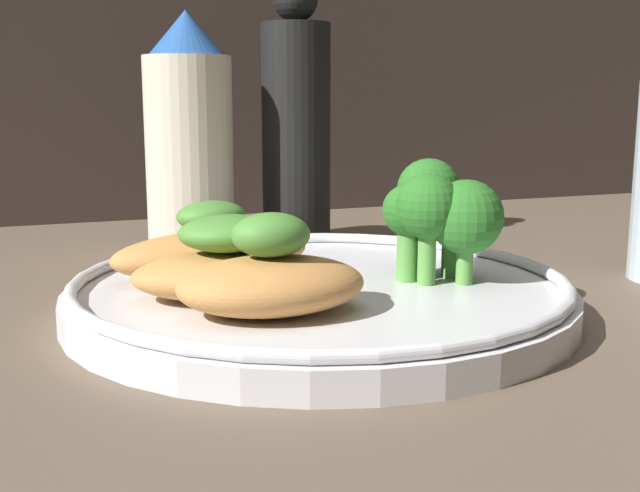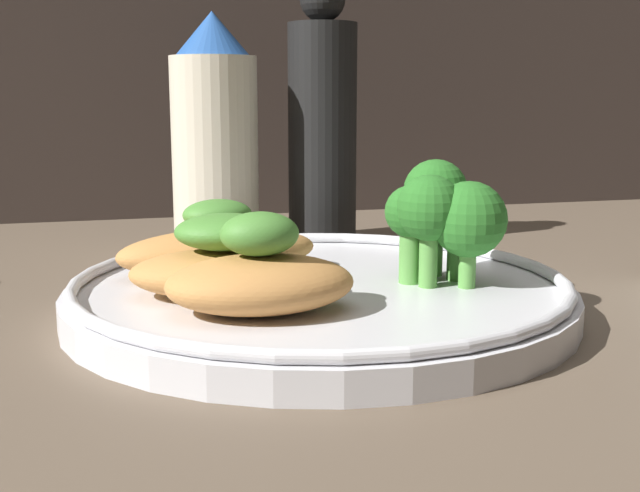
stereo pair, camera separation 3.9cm
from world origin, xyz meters
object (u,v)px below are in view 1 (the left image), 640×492
(broccoli_bunch, at_px, (439,212))
(pepper_grinder, at_px, (296,126))
(plate, at_px, (320,294))
(sauce_bottle, at_px, (189,140))

(broccoli_bunch, bearing_deg, pepper_grinder, 93.66)
(broccoli_bunch, relative_size, pepper_grinder, 0.34)
(plate, distance_m, sauce_bottle, 0.19)
(sauce_bottle, bearing_deg, plate, -81.29)
(plate, xyz_separation_m, pepper_grinder, (0.05, 0.18, 0.08))
(plate, bearing_deg, pepper_grinder, 74.40)
(pepper_grinder, bearing_deg, sauce_bottle, 180.00)
(plate, relative_size, sauce_bottle, 1.54)
(broccoli_bunch, distance_m, sauce_bottle, 0.21)
(pepper_grinder, bearing_deg, broccoli_bunch, -86.34)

